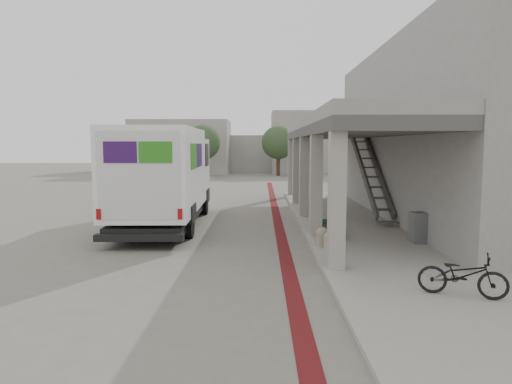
{
  "coord_description": "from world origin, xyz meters",
  "views": [
    {
      "loc": [
        0.33,
        -14.03,
        3.03
      ],
      "look_at": [
        0.19,
        -0.39,
        1.6
      ],
      "focal_mm": 32.0,
      "sensor_mm": 36.0,
      "label": 1
    }
  ],
  "objects_px": {
    "bench": "(331,227)",
    "bicycle_black": "(462,275)",
    "fedex_truck": "(164,175)",
    "utility_cabinet": "(418,227)"
  },
  "relations": [
    {
      "from": "utility_cabinet",
      "to": "bicycle_black",
      "type": "bearing_deg",
      "value": -103.02
    },
    {
      "from": "fedex_truck",
      "to": "utility_cabinet",
      "type": "bearing_deg",
      "value": -23.52
    },
    {
      "from": "bench",
      "to": "bicycle_black",
      "type": "height_order",
      "value": "bicycle_black"
    },
    {
      "from": "utility_cabinet",
      "to": "bench",
      "type": "bearing_deg",
      "value": 152.47
    },
    {
      "from": "bench",
      "to": "bicycle_black",
      "type": "relative_size",
      "value": 1.05
    },
    {
      "from": "bench",
      "to": "bicycle_black",
      "type": "xyz_separation_m",
      "value": [
        1.6,
        -5.91,
        0.14
      ]
    },
    {
      "from": "fedex_truck",
      "to": "bicycle_black",
      "type": "height_order",
      "value": "fedex_truck"
    },
    {
      "from": "bicycle_black",
      "to": "bench",
      "type": "bearing_deg",
      "value": 36.99
    },
    {
      "from": "bicycle_black",
      "to": "fedex_truck",
      "type": "bearing_deg",
      "value": 64.07
    },
    {
      "from": "utility_cabinet",
      "to": "bicycle_black",
      "type": "distance_m",
      "value": 4.91
    }
  ]
}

